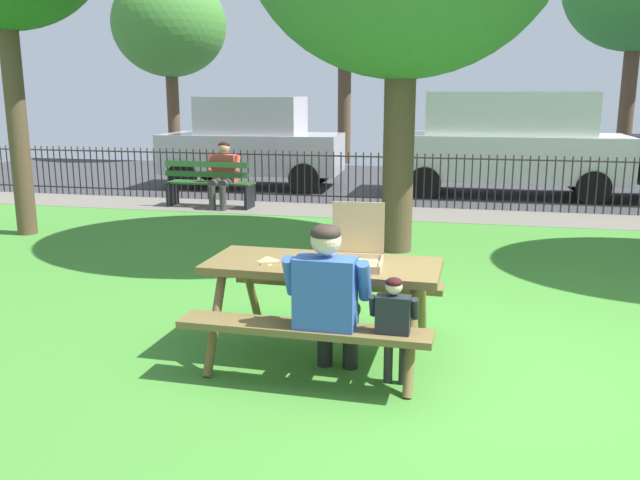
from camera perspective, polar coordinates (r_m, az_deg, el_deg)
name	(u,v)px	position (r m, az deg, el deg)	size (l,w,h in m)	color
ground	(474,306)	(6.71, 13.14, -5.61)	(28.00, 11.35, 0.02)	#428730
cobblestone_walkway	(474,216)	(11.55, 13.18, 2.00)	(28.00, 1.40, 0.01)	slate
street_asphalt	(474,185)	(15.61, 13.20, 4.67)	(28.00, 6.82, 0.01)	#38383D
picnic_table_foreground	(323,284)	(5.15, 0.25, -3.79)	(1.82, 1.50, 0.79)	brown
pizza_box_open	(356,253)	(5.01, 3.13, -1.17)	(0.43, 0.45, 0.46)	tan
pizza_slice_on_table	(269,261)	(5.13, -4.45, -1.79)	(0.21, 0.27, 0.02)	#EAD777
adult_at_table	(328,296)	(4.63, 0.74, -4.90)	(0.61, 0.59, 1.19)	black
child_at_table	(394,322)	(4.57, 6.43, -7.09)	(0.34, 0.33, 0.85)	#2B2B2B
iron_fence_streetside	(476,182)	(12.17, 13.31, 4.94)	(20.80, 0.03, 0.99)	#2D2823
park_bench_left	(210,185)	(12.26, -9.52, 4.74)	(1.61, 0.49, 0.85)	#2B5C27
person_on_park_bench	(223,172)	(12.16, -8.38, 5.86)	(0.61, 0.59, 1.19)	#3A3A3A
parked_car_far_left	(253,141)	(14.78, -5.85, 8.47)	(3.98, 1.99, 1.98)	#BEB7C2
parked_car_left	(508,141)	(14.01, 15.91, 8.20)	(4.61, 1.97, 2.08)	white
far_tree_left	(169,26)	(21.70, -12.89, 17.62)	(3.47, 3.47, 5.67)	brown
far_tree_midleft	(345,15)	(20.02, 2.18, 18.84)	(2.96, 2.96, 5.63)	brown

